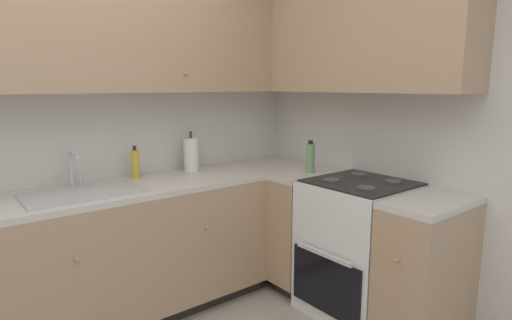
# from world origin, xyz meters

# --- Properties ---
(wall_back) EXTENTS (3.97, 0.05, 2.56)m
(wall_back) POSITION_xyz_m (0.00, 1.51, 1.28)
(wall_back) COLOR silver
(wall_back) RESTS_ON ground_plane
(wall_right) EXTENTS (0.05, 3.06, 2.56)m
(wall_right) POSITION_xyz_m (1.96, 0.00, 1.28)
(wall_right) COLOR silver
(wall_right) RESTS_ON ground_plane
(lower_cabinets_back) EXTENTS (1.82, 0.62, 0.85)m
(lower_cabinets_back) POSITION_xyz_m (0.43, 1.18, 0.43)
(lower_cabinets_back) COLOR tan
(lower_cabinets_back) RESTS_ON ground_plane
(countertop_back) EXTENTS (3.02, 0.60, 0.03)m
(countertop_back) POSITION_xyz_m (0.42, 1.18, 0.87)
(countertop_back) COLOR beige
(countertop_back) RESTS_ON lower_cabinets_back
(lower_cabinets_right) EXTENTS (0.62, 1.23, 0.85)m
(lower_cabinets_right) POSITION_xyz_m (1.64, 0.22, 0.43)
(lower_cabinets_right) COLOR tan
(lower_cabinets_right) RESTS_ON ground_plane
(countertop_right) EXTENTS (0.60, 1.23, 0.03)m
(countertop_right) POSITION_xyz_m (1.64, 0.22, 0.87)
(countertop_right) COLOR beige
(countertop_right) RESTS_ON lower_cabinets_right
(oven_range) EXTENTS (0.68, 0.62, 1.03)m
(oven_range) POSITION_xyz_m (1.66, 0.31, 0.45)
(oven_range) COLOR white
(oven_range) RESTS_ON ground_plane
(upper_cabinets_back) EXTENTS (2.70, 0.34, 0.69)m
(upper_cabinets_back) POSITION_xyz_m (0.26, 1.32, 1.81)
(upper_cabinets_back) COLOR tan
(upper_cabinets_right) EXTENTS (0.32, 1.78, 0.69)m
(upper_cabinets_right) POSITION_xyz_m (1.78, 0.59, 1.81)
(upper_cabinets_right) COLOR tan
(sink) EXTENTS (0.66, 0.40, 0.10)m
(sink) POSITION_xyz_m (0.16, 1.15, 0.84)
(sink) COLOR #B7B7BC
(sink) RESTS_ON countertop_back
(faucet) EXTENTS (0.07, 0.16, 0.21)m
(faucet) POSITION_xyz_m (0.17, 1.36, 1.01)
(faucet) COLOR silver
(faucet) RESTS_ON countertop_back
(soap_bottle) EXTENTS (0.05, 0.05, 0.22)m
(soap_bottle) POSITION_xyz_m (0.57, 1.36, 0.98)
(soap_bottle) COLOR gold
(soap_bottle) RESTS_ON countertop_back
(paper_towel_roll) EXTENTS (0.11, 0.11, 0.30)m
(paper_towel_roll) POSITION_xyz_m (0.99, 1.34, 1.01)
(paper_towel_roll) COLOR white
(paper_towel_roll) RESTS_ON countertop_back
(oil_bottle) EXTENTS (0.06, 0.06, 0.23)m
(oil_bottle) POSITION_xyz_m (1.64, 0.75, 0.99)
(oil_bottle) COLOR #729E66
(oil_bottle) RESTS_ON countertop_right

